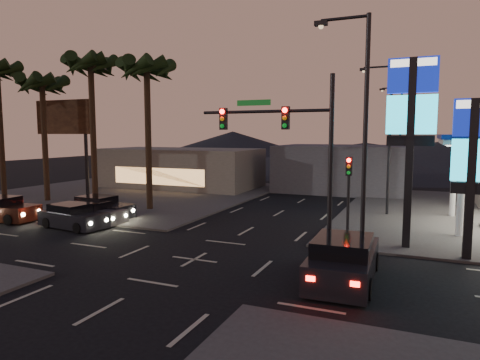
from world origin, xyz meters
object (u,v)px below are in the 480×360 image
at_px(pylon_sign_short, 472,154).
at_px(car_lane_b_mid, 100,208).
at_px(car_lane_a_front, 73,217).
at_px(car_lane_b_front, 94,213).
at_px(suv_station, 343,260).
at_px(pylon_sign_tall, 411,115).
at_px(car_lane_a_mid, 1,210).
at_px(traffic_signal_mast, 291,140).

distance_m(pylon_sign_short, car_lane_b_mid, 21.60).
height_order(car_lane_a_front, car_lane_b_mid, car_lane_b_mid).
height_order(car_lane_b_front, suv_station, suv_station).
distance_m(pylon_sign_tall, car_lane_a_mid, 24.80).
relative_size(traffic_signal_mast, suv_station, 1.52).
distance_m(pylon_sign_short, car_lane_b_front, 20.92).
bearing_deg(pylon_sign_short, traffic_signal_mast, -160.87).
distance_m(traffic_signal_mast, car_lane_a_mid, 19.76).
relative_size(traffic_signal_mast, car_lane_a_front, 1.79).
bearing_deg(car_lane_b_front, car_lane_a_front, -97.23).
height_order(traffic_signal_mast, car_lane_a_mid, traffic_signal_mast).
xyz_separation_m(pylon_sign_short, traffic_signal_mast, (-7.24, -2.51, 0.57)).
xyz_separation_m(traffic_signal_mast, car_lane_b_mid, (-13.96, 3.64, -4.54)).
height_order(pylon_sign_short, car_lane_a_front, pylon_sign_short).
distance_m(pylon_sign_short, suv_station, 7.58).
bearing_deg(traffic_signal_mast, car_lane_a_mid, 178.10).
height_order(car_lane_a_front, car_lane_b_front, car_lane_a_front).
xyz_separation_m(pylon_sign_tall, suv_station, (-2.00, -5.74, -5.59)).
distance_m(car_lane_a_front, car_lane_b_mid, 2.85).
bearing_deg(car_lane_a_front, pylon_sign_short, 4.63).
xyz_separation_m(car_lane_a_front, car_lane_b_front, (0.20, 1.57, -0.03)).
height_order(traffic_signal_mast, car_lane_b_mid, traffic_signal_mast).
bearing_deg(traffic_signal_mast, car_lane_a_front, 176.47).
relative_size(pylon_sign_short, suv_station, 1.33).
relative_size(pylon_sign_tall, traffic_signal_mast, 1.12).
xyz_separation_m(pylon_sign_short, car_lane_b_front, (-20.53, -0.11, -4.03)).
relative_size(pylon_sign_tall, car_lane_b_front, 2.13).
relative_size(car_lane_b_front, car_lane_b_mid, 0.91).
bearing_deg(pylon_sign_short, car_lane_a_front, -175.37).
relative_size(traffic_signal_mast, car_lane_b_front, 1.90).
bearing_deg(suv_station, car_lane_a_front, 169.33).
height_order(car_lane_b_front, car_lane_b_mid, car_lane_b_mid).
bearing_deg(car_lane_b_front, car_lane_b_mid, 118.62).
distance_m(car_lane_b_front, suv_station, 16.69).
distance_m(pylon_sign_tall, traffic_signal_mast, 6.02).
height_order(car_lane_a_front, suv_station, suv_station).
xyz_separation_m(pylon_sign_short, car_lane_b_mid, (-21.21, 1.13, -3.97)).
bearing_deg(car_lane_b_front, car_lane_a_mid, -163.46).
distance_m(traffic_signal_mast, car_lane_b_mid, 15.13).
xyz_separation_m(pylon_sign_tall, car_lane_a_front, (-18.23, -2.68, -5.74)).
bearing_deg(suv_station, car_lane_b_front, 163.90).
bearing_deg(traffic_signal_mast, pylon_sign_short, 19.13).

